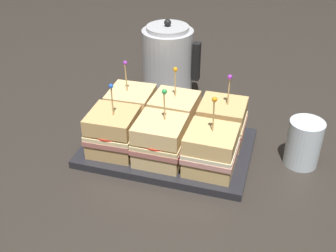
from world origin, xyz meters
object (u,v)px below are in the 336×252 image
at_px(sandwich_front_right, 211,150).
at_px(serving_platter, 168,148).
at_px(sandwich_front_left, 113,132).
at_px(sandwich_back_center, 174,115).
at_px(sandwich_front_center, 160,141).
at_px(sandwich_back_right, 222,122).
at_px(sandwich_back_left, 131,109).
at_px(kettle_steel, 168,60).
at_px(drinking_glass, 304,143).

bearing_deg(sandwich_front_right, serving_platter, 152.52).
height_order(sandwich_front_left, sandwich_front_right, sandwich_front_right).
bearing_deg(sandwich_back_center, sandwich_front_center, -88.92).
height_order(sandwich_front_center, sandwich_back_right, same).
relative_size(sandwich_back_left, kettle_steel, 0.82).
xyz_separation_m(sandwich_front_center, kettle_steel, (-0.09, 0.36, 0.03)).
distance_m(sandwich_front_left, sandwich_back_center, 0.16).
bearing_deg(sandwich_front_left, serving_platter, 26.34).
bearing_deg(sandwich_front_left, kettle_steel, 86.62).
bearing_deg(sandwich_back_center, sandwich_front_left, -135.11).
relative_size(sandwich_back_center, kettle_steel, 0.80).
bearing_deg(sandwich_front_left, drinking_glass, 13.31).
bearing_deg(kettle_steel, sandwich_back_left, -94.65).
relative_size(serving_platter, sandwich_front_right, 2.20).
bearing_deg(sandwich_front_right, drinking_glass, 28.06).
distance_m(sandwich_back_left, sandwich_back_center, 0.11).
xyz_separation_m(serving_platter, sandwich_front_left, (-0.11, -0.06, 0.06)).
bearing_deg(sandwich_front_right, sandwich_back_left, 153.15).
distance_m(serving_platter, sandwich_back_right, 0.14).
height_order(sandwich_back_left, sandwich_back_center, sandwich_back_left).
xyz_separation_m(sandwich_front_left, sandwich_back_right, (0.23, 0.11, -0.00)).
bearing_deg(sandwich_back_left, sandwich_front_left, -90.52).
xyz_separation_m(sandwich_front_center, sandwich_back_left, (-0.11, 0.11, -0.00)).
xyz_separation_m(sandwich_back_left, sandwich_back_center, (0.11, -0.00, -0.00)).
relative_size(serving_platter, kettle_steel, 1.78).
relative_size(sandwich_front_right, kettle_steel, 0.81).
xyz_separation_m(serving_platter, sandwich_back_center, (-0.00, 0.05, 0.06)).
bearing_deg(sandwich_back_right, sandwich_front_right, -91.04).
bearing_deg(sandwich_front_left, sandwich_back_right, 26.30).
xyz_separation_m(serving_platter, sandwich_back_right, (0.12, 0.06, 0.06)).
bearing_deg(sandwich_back_right, sandwich_back_center, -178.74).
distance_m(sandwich_front_center, drinking_glass, 0.32).
xyz_separation_m(sandwich_front_left, sandwich_front_center, (0.11, -0.00, 0.00)).
bearing_deg(kettle_steel, sandwich_front_right, -60.57).
xyz_separation_m(sandwich_back_center, drinking_glass, (0.31, -0.01, -0.01)).
distance_m(sandwich_back_center, kettle_steel, 0.27).
bearing_deg(sandwich_back_right, sandwich_back_left, -179.51).
bearing_deg(drinking_glass, sandwich_front_center, -161.51).
height_order(sandwich_front_center, drinking_glass, sandwich_front_center).
height_order(sandwich_front_right, drinking_glass, sandwich_front_right).
xyz_separation_m(sandwich_front_right, sandwich_back_left, (-0.23, 0.11, 0.00)).
xyz_separation_m(sandwich_front_right, sandwich_back_right, (0.00, 0.12, 0.00)).
height_order(serving_platter, sandwich_front_left, sandwich_front_left).
height_order(serving_platter, sandwich_front_center, sandwich_front_center).
distance_m(sandwich_back_center, drinking_glass, 0.31).
distance_m(sandwich_front_left, sandwich_back_left, 0.11).
distance_m(sandwich_back_right, kettle_steel, 0.32).
distance_m(sandwich_front_right, sandwich_back_right, 0.12).
bearing_deg(sandwich_front_left, sandwich_front_right, -0.78).
xyz_separation_m(sandwich_back_left, drinking_glass, (0.42, -0.01, -0.01)).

